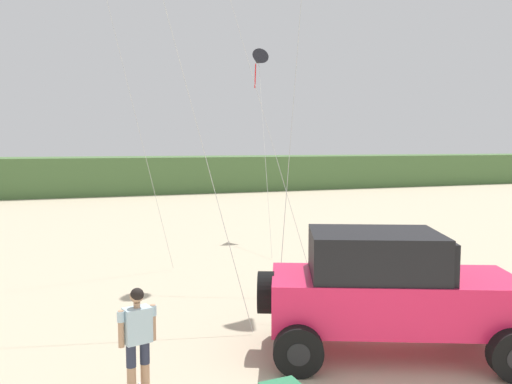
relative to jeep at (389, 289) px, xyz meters
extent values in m
cube|color=#4C703D|center=(1.83, 35.82, 0.25)|extent=(90.00, 7.24, 2.89)
cube|color=#EA2151|center=(0.06, -0.03, -0.19)|extent=(4.77, 3.42, 0.90)
cube|color=#EA2151|center=(1.58, -0.68, 0.18)|extent=(1.68, 1.99, 0.12)
cube|color=black|center=(-0.26, 0.11, 0.66)|extent=(2.81, 2.52, 0.80)
cube|color=black|center=(0.85, -0.36, 0.62)|extent=(0.75, 1.58, 0.72)
cylinder|color=black|center=(-2.07, 0.89, -0.09)|extent=(0.58, 0.83, 0.77)
cylinder|color=black|center=(2.08, 0.23, -0.78)|extent=(0.89, 0.61, 0.84)
cylinder|color=black|center=(2.08, 0.23, -0.78)|extent=(0.47, 0.44, 0.38)
cylinder|color=black|center=(-1.14, 1.61, -0.78)|extent=(0.89, 0.61, 0.84)
cylinder|color=black|center=(-1.14, 1.61, -0.78)|extent=(0.47, 0.44, 0.38)
cylinder|color=black|center=(-1.95, -0.29, -0.78)|extent=(0.89, 0.61, 0.84)
cylinder|color=black|center=(-1.95, -0.29, -0.78)|extent=(0.47, 0.44, 0.38)
cylinder|color=tan|center=(-4.63, -0.04, -0.95)|extent=(0.14, 0.14, 0.49)
cylinder|color=#2D3347|center=(-4.63, -0.04, -0.56)|extent=(0.15, 0.15, 0.36)
cylinder|color=tan|center=(-4.41, 0.02, -0.95)|extent=(0.14, 0.14, 0.49)
cylinder|color=#2D3347|center=(-4.41, 0.02, -0.56)|extent=(0.15, 0.15, 0.36)
cube|color=silver|center=(-4.52, -0.01, -0.11)|extent=(0.45, 0.35, 0.54)
cylinder|color=tan|center=(-4.77, -0.07, -0.12)|extent=(0.09, 0.09, 0.56)
cylinder|color=silver|center=(-4.77, -0.07, 0.07)|extent=(0.11, 0.11, 0.16)
cylinder|color=tan|center=(-4.27, 0.05, -0.12)|extent=(0.09, 0.09, 0.56)
cylinder|color=silver|center=(-4.27, 0.05, 0.07)|extent=(0.11, 0.11, 0.16)
cylinder|color=tan|center=(-4.52, -0.01, 0.20)|extent=(0.10, 0.10, 0.08)
sphere|color=tan|center=(-4.52, -0.01, 0.34)|extent=(0.21, 0.21, 0.21)
sphere|color=black|center=(-4.52, -0.02, 0.36)|extent=(0.21, 0.21, 0.21)
cylinder|color=silver|center=(-0.47, 5.69, 4.14)|extent=(1.51, 4.60, 10.58)
cylinder|color=silver|center=(-0.38, 3.42, 3.64)|extent=(1.98, 2.74, 9.58)
cylinder|color=silver|center=(-3.86, 8.80, 5.76)|extent=(2.86, 2.05, 13.83)
cone|color=black|center=(2.36, 13.06, 6.25)|extent=(0.97, 0.94, 1.09)
cylinder|color=red|center=(2.21, 13.06, 5.56)|extent=(0.05, 0.16, 1.02)
cylinder|color=silver|center=(1.65, 10.53, 2.55)|extent=(1.43, 5.08, 7.40)
cylinder|color=silver|center=(-3.25, 4.00, 5.59)|extent=(2.47, 4.57, 13.48)
camera|label=1|loc=(-5.48, -7.81, 2.61)|focal=36.30mm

